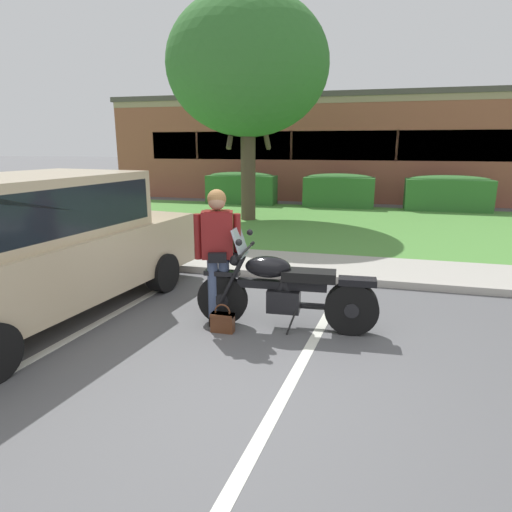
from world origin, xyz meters
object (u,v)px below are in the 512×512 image
Objects in this scene: shade_tree at (248,66)px; hedge_center_right at (448,193)px; rider_person at (218,247)px; handbag at (223,321)px; hedge_left at (242,188)px; brick_building at (392,148)px; parked_suv_adjacent at (34,247)px; hedge_center_left at (339,190)px; motorcycle at (292,291)px.

hedge_center_right is at bearing 29.81° from shade_tree.
rider_person is 4.74× the size of handbag.
hedge_left is 8.08m from brick_building.
hedge_left reaches higher than handbag.
hedge_center_right is at bearing 59.57° from parked_suv_adjacent.
handbag is 2.61m from parked_suv_adjacent.
hedge_left is at bearing -180.00° from hedge_center_left.
handbag is 0.13× the size of hedge_center_right.
brick_building reaches higher than parked_suv_adjacent.
brick_building reaches higher than rider_person.
parked_suv_adjacent reaches higher than rider_person.
hedge_center_right is at bearing 0.00° from hedge_left.
hedge_center_right is 6.09m from brick_building.
motorcycle is 8.76m from shade_tree.
hedge_center_left is (2.39, 3.45, -3.66)m from shade_tree.
parked_suv_adjacent is at bearing -94.67° from shade_tree.
motorcycle is at bearing 21.90° from handbag.
rider_person reaches higher than handbag.
brick_building is at bearing 45.58° from hedge_left.
motorcycle is 0.82× the size of hedge_center_right.
brick_building is at bearing 81.56° from handbag.
rider_person reaches higher than hedge_center_left.
rider_person is at bearing -111.54° from hedge_center_right.
hedge_center_right is at bearing -73.58° from brick_building.
handbag is (-0.79, -0.32, -0.34)m from motorcycle.
parked_suv_adjacent is at bearing -87.07° from hedge_left.
shade_tree is at bearing 102.79° from rider_person.
shade_tree reaches higher than hedge_center_left.
motorcycle is 0.92m from handbag.
motorcycle is at bearing 3.37° from rider_person.
hedge_center_right is (7.24, 0.00, 0.00)m from hedge_left.
handbag is at bearing 3.21° from parked_suv_adjacent.
parked_suv_adjacent is at bearing -170.26° from rider_person.
handbag is 11.62m from hedge_left.
brick_building is (2.51, 16.88, 1.95)m from handbag.
shade_tree reaches higher than rider_person.
brick_building is (1.95, 5.68, 1.44)m from hedge_center_left.
hedge_left is at bearing 105.29° from handbag.
hedge_center_left is at bearing 0.00° from hedge_left.
hedge_center_right is at bearing 68.46° from rider_person.
parked_suv_adjacent is at bearing -172.05° from motorcycle.
hedge_center_right is 0.12× the size of brick_building.
handbag is 0.14× the size of hedge_left.
motorcycle is at bearing -107.29° from hedge_center_right.
hedge_center_right is (4.31, 10.93, -0.34)m from rider_person.
hedge_left is (-2.93, 10.93, -0.34)m from rider_person.
motorcycle is 1.06m from rider_person.
shade_tree is at bearing -124.79° from hedge_center_left.
motorcycle is 16.72m from brick_building.
rider_person is 0.27× the size of shade_tree.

